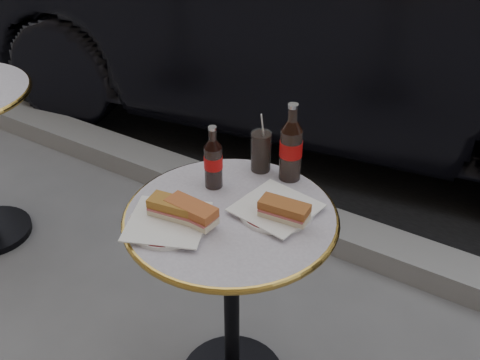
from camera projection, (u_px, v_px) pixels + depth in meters
The scene contains 10 objects.
curb at pixel (339, 234), 2.73m from camera, with size 40.00×0.20×0.12m, color gray.
bistro_table at pixel (232, 306), 1.92m from camera, with size 0.62×0.62×0.73m, color #BAB2C4, non-canonical shape.
plate_left at pixel (168, 224), 1.67m from camera, with size 0.22×0.22×0.01m, color white.
plate_right at pixel (276, 210), 1.72m from camera, with size 0.22×0.22×0.01m, color white.
sandwich_left_a at pixel (174, 209), 1.67m from camera, with size 0.14×0.07×0.05m, color #A76D2A.
sandwich_left_b at pixel (191, 213), 1.66m from camera, with size 0.15×0.07×0.05m, color #B25A2D.
sandwich_right at pixel (284, 211), 1.66m from camera, with size 0.14×0.07×0.05m, color #9C5627.
cola_bottle_left at pixel (213, 157), 1.78m from camera, with size 0.06×0.06×0.20m, color black, non-canonical shape.
cola_bottle_right at pixel (291, 142), 1.80m from camera, with size 0.07×0.07×0.25m, color black, non-canonical shape.
cola_glass at pixel (261, 151), 1.88m from camera, with size 0.07×0.07×0.13m, color black.
Camera 1 is at (0.75, -1.15, 1.76)m, focal length 45.00 mm.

